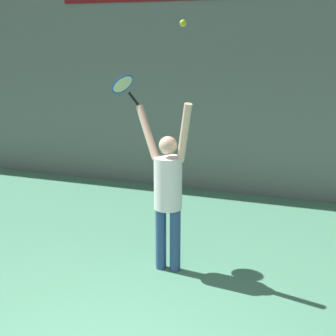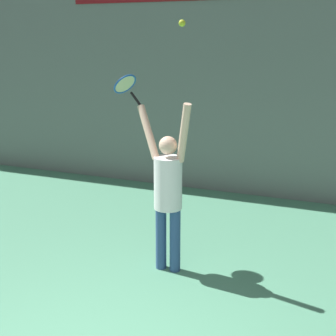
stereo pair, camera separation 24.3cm
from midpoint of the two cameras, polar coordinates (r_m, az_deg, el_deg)
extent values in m
cube|color=slate|center=(8.33, 11.14, 13.49)|extent=(18.00, 0.10, 5.00)
cylinder|color=#2D4C7F|center=(5.77, 0.37, -8.53)|extent=(0.13, 0.13, 0.80)
cylinder|color=#2D4C7F|center=(5.71, 2.10, -8.80)|extent=(0.13, 0.13, 0.80)
cylinder|color=white|center=(5.48, 1.27, -1.86)|extent=(0.33, 0.33, 0.63)
sphere|color=beige|center=(5.37, 1.30, 2.77)|extent=(0.21, 0.21, 0.21)
cylinder|color=beige|center=(5.22, 3.28, 4.25)|extent=(0.24, 0.22, 0.69)
cylinder|color=beige|center=(5.57, -1.16, 4.42)|extent=(0.42, 0.36, 0.62)
cylinder|color=black|center=(5.74, -2.71, 8.36)|extent=(0.19, 0.11, 0.17)
torus|color=#1E51A5|center=(5.87, -4.07, 10.16)|extent=(0.33, 0.38, 0.26)
cylinder|color=beige|center=(5.87, -4.07, 10.16)|extent=(0.27, 0.32, 0.21)
sphere|color=#CCDB2D|center=(5.01, 3.18, 17.23)|extent=(0.07, 0.07, 0.07)
camera|label=1|loc=(0.12, -88.72, 0.35)|focal=50.00mm
camera|label=2|loc=(0.12, 91.28, -0.35)|focal=50.00mm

